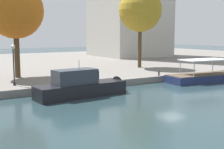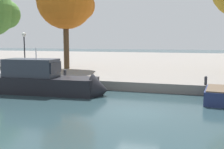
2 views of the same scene
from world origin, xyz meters
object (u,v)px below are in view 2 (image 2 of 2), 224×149
object	(u,v)px
motor_yacht_1	(45,83)
lamp_post	(24,47)
mooring_bollard_0	(206,80)
tree_0	(66,1)
mooring_bollard_2	(65,73)

from	to	relation	value
motor_yacht_1	lamp_post	xyz separation A→B (m)	(-5.50, 5.33, 2.68)
mooring_bollard_0	tree_0	world-z (taller)	tree_0
mooring_bollard_2	lamp_post	size ratio (longest dim) A/B	0.20
lamp_post	mooring_bollard_0	bearing A→B (deg)	-7.00
mooring_bollard_0	tree_0	size ratio (longest dim) A/B	0.06
motor_yacht_1	mooring_bollard_0	size ratio (longest dim) A/B	14.98
mooring_bollard_2	tree_0	xyz separation A→B (m)	(-3.65, 7.85, 7.60)
motor_yacht_1	mooring_bollard_0	world-z (taller)	motor_yacht_1
tree_0	motor_yacht_1	bearing A→B (deg)	-72.13
mooring_bollard_2	motor_yacht_1	bearing A→B (deg)	-90.73
lamp_post	tree_0	bearing A→B (deg)	72.07
lamp_post	tree_0	xyz separation A→B (m)	(1.90, 5.86, 5.33)
mooring_bollard_0	tree_0	bearing A→B (deg)	152.89
lamp_post	mooring_bollard_2	bearing A→B (deg)	-19.75
motor_yacht_1	lamp_post	bearing A→B (deg)	131.75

